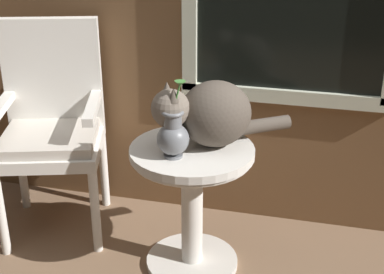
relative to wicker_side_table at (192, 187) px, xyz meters
name	(u,v)px	position (x,y,z in m)	size (l,w,h in m)	color
wicker_side_table	(192,187)	(0.00, 0.00, 0.00)	(0.54, 0.54, 0.60)	silver
wicker_chair	(52,120)	(-0.77, 0.21, 0.16)	(0.60, 0.60, 1.05)	silver
cat	(211,113)	(0.07, 0.05, 0.34)	(0.56, 0.43, 0.29)	brown
pewter_vase_with_ivy	(173,135)	(-0.05, -0.10, 0.29)	(0.13, 0.13, 0.32)	slate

